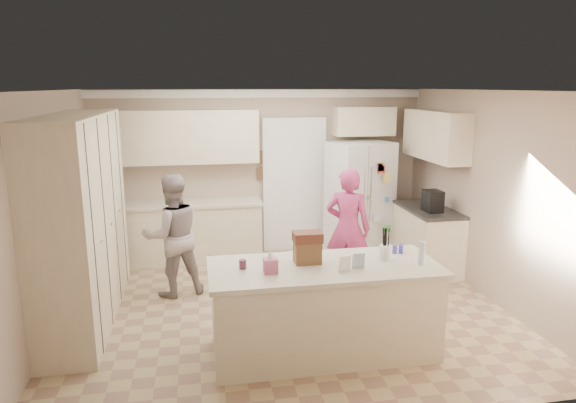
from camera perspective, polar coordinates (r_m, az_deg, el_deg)
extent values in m
cube|color=tan|center=(6.41, -0.33, -11.78)|extent=(5.20, 4.60, 0.02)
cube|color=white|center=(5.83, -0.36, 12.33)|extent=(5.20, 4.60, 0.02)
cube|color=tan|center=(8.23, -3.13, 3.29)|extent=(5.20, 0.02, 2.60)
cube|color=tan|center=(3.83, 5.72, -8.03)|extent=(5.20, 0.02, 2.60)
cube|color=tan|center=(6.12, -25.20, -1.26)|extent=(0.02, 4.60, 2.60)
cube|color=tan|center=(6.92, 21.45, 0.60)|extent=(0.02, 4.60, 2.60)
cube|color=white|center=(8.07, -3.20, 11.88)|extent=(5.20, 0.08, 0.12)
cube|color=beige|center=(6.26, -21.90, -1.84)|extent=(0.60, 2.60, 2.35)
cube|color=beige|center=(8.06, -10.93, -3.41)|extent=(2.20, 0.60, 0.88)
cube|color=beige|center=(7.93, -11.07, -0.24)|extent=(2.24, 0.63, 0.04)
cube|color=beige|center=(7.91, -11.37, 7.05)|extent=(2.20, 0.35, 0.80)
cube|color=black|center=(8.33, 0.67, 1.67)|extent=(0.90, 0.06, 2.10)
cube|color=white|center=(8.30, 0.71, 1.63)|extent=(1.02, 0.03, 2.22)
cube|color=brown|center=(8.16, -2.98, 4.98)|extent=(0.15, 0.02, 0.20)
cube|color=brown|center=(8.20, -2.96, 3.11)|extent=(0.15, 0.02, 0.20)
cube|color=white|center=(8.17, 7.94, 0.26)|extent=(1.06, 0.92, 1.80)
cube|color=gray|center=(7.84, 8.74, -0.30)|extent=(0.02, 0.02, 1.78)
cube|color=black|center=(7.71, 7.28, 1.43)|extent=(0.22, 0.03, 0.35)
cylinder|color=silver|center=(7.78, 8.47, 0.74)|extent=(0.02, 0.02, 0.85)
cylinder|color=silver|center=(7.81, 9.16, 0.76)|extent=(0.02, 0.02, 0.85)
cube|color=beige|center=(8.33, 8.44, 8.82)|extent=(0.95, 0.35, 0.45)
cube|color=beige|center=(7.83, 15.20, -4.11)|extent=(0.60, 1.20, 0.88)
cube|color=#2D2B28|center=(7.71, 15.33, -0.84)|extent=(0.63, 1.24, 0.04)
cube|color=beige|center=(7.78, 16.06, 7.09)|extent=(0.35, 1.50, 0.70)
cube|color=black|center=(7.48, 15.78, 0.06)|extent=(0.22, 0.28, 0.30)
cube|color=beige|center=(5.29, 3.97, -12.03)|extent=(2.20, 0.90, 0.88)
cube|color=beige|center=(5.11, 4.05, -7.34)|extent=(2.28, 0.96, 0.05)
cylinder|color=white|center=(5.31, 10.77, -5.61)|extent=(0.13, 0.13, 0.15)
cube|color=#CE6390|center=(4.88, -1.95, -7.11)|extent=(0.13, 0.13, 0.14)
cone|color=white|center=(4.85, -1.96, -5.89)|extent=(0.08, 0.08, 0.08)
cube|color=brown|center=(5.12, 2.16, -5.66)|extent=(0.26, 0.18, 0.22)
cube|color=#592D1E|center=(5.08, 2.18, -3.95)|extent=(0.28, 0.20, 0.10)
cylinder|color=#59263F|center=(5.01, -5.06, -6.95)|extent=(0.07, 0.07, 0.09)
cube|color=white|center=(4.93, 6.35, -6.85)|extent=(0.12, 0.06, 0.16)
cube|color=silver|center=(5.02, 7.83, -6.54)|extent=(0.12, 0.05, 0.16)
cylinder|color=silver|center=(5.24, 14.65, -5.55)|extent=(0.07, 0.07, 0.24)
cylinder|color=#403CB5|center=(5.53, 11.78, -5.23)|extent=(0.05, 0.05, 0.09)
cylinder|color=#403CB5|center=(5.56, 12.45, -5.18)|extent=(0.05, 0.05, 0.09)
imported|color=#999491|center=(6.69, -12.70, -3.71)|extent=(0.91, 0.80, 1.58)
imported|color=#C53D8D|center=(6.83, 6.67, -2.98)|extent=(0.70, 0.61, 1.62)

